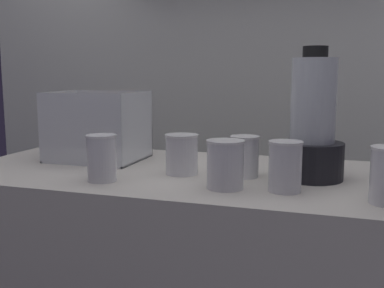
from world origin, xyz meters
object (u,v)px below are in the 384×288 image
at_px(juice_cup_pomegranate_right, 244,158).
at_px(juice_cup_mango_middle, 225,167).
at_px(juice_cup_orange_left, 182,156).
at_px(blender_pitcher, 312,129).
at_px(juice_cup_mango_far_right, 285,170).
at_px(carrot_display_bin, 98,140).
at_px(juice_cup_mango_far_left, 102,161).

bearing_deg(juice_cup_pomegranate_right, juice_cup_mango_middle, -97.73).
bearing_deg(juice_cup_pomegranate_right, juice_cup_orange_left, -174.02).
bearing_deg(juice_cup_pomegranate_right, blender_pitcher, 11.08).
bearing_deg(juice_cup_mango_middle, blender_pitcher, 42.00).
xyz_separation_m(blender_pitcher, juice_cup_mango_far_right, (-0.05, -0.16, -0.08)).
height_order(blender_pitcher, juice_cup_mango_middle, blender_pitcher).
distance_m(blender_pitcher, juice_cup_mango_middle, 0.27).
bearing_deg(carrot_display_bin, juice_cup_mango_middle, -26.40).
bearing_deg(juice_cup_mango_far_right, carrot_display_bin, 160.23).
height_order(blender_pitcher, juice_cup_orange_left, blender_pitcher).
bearing_deg(carrot_display_bin, juice_cup_mango_far_left, -58.87).
distance_m(carrot_display_bin, juice_cup_pomegranate_right, 0.52).
bearing_deg(carrot_display_bin, juice_cup_orange_left, -20.00).
bearing_deg(juice_cup_orange_left, juice_cup_mango_far_right, -19.51).
bearing_deg(juice_cup_mango_far_right, juice_cup_orange_left, 160.49).
distance_m(juice_cup_mango_far_left, juice_cup_mango_middle, 0.33).
bearing_deg(blender_pitcher, juice_cup_mango_far_left, -159.12).
bearing_deg(juice_cup_mango_far_right, juice_cup_mango_middle, -173.81).
bearing_deg(juice_cup_pomegranate_right, juice_cup_mango_far_left, -154.59).
relative_size(juice_cup_orange_left, juice_cup_pomegranate_right, 0.99).
height_order(carrot_display_bin, juice_cup_orange_left, carrot_display_bin).
xyz_separation_m(blender_pitcher, juice_cup_pomegranate_right, (-0.18, -0.03, -0.08)).
relative_size(juice_cup_mango_far_left, juice_cup_mango_middle, 1.02).
relative_size(juice_cup_mango_far_left, juice_cup_mango_far_right, 1.00).
xyz_separation_m(juice_cup_mango_far_left, juice_cup_pomegranate_right, (0.35, 0.17, -0.00)).
distance_m(juice_cup_orange_left, juice_cup_mango_middle, 0.20).
xyz_separation_m(juice_cup_mango_far_left, juice_cup_mango_middle, (0.33, 0.02, -0.00)).
xyz_separation_m(juice_cup_orange_left, juice_cup_mango_middle, (0.16, -0.12, 0.00)).
height_order(blender_pitcher, juice_cup_mango_far_left, blender_pitcher).
xyz_separation_m(blender_pitcher, juice_cup_orange_left, (-0.35, -0.05, -0.09)).
xyz_separation_m(juice_cup_mango_far_left, juice_cup_orange_left, (0.17, 0.15, -0.00)).
xyz_separation_m(carrot_display_bin, juice_cup_mango_far_left, (0.16, -0.27, -0.01)).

